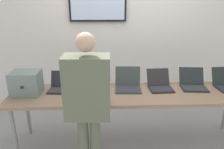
{
  "coord_description": "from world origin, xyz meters",
  "views": [
    {
      "loc": [
        -0.35,
        -2.56,
        1.92
      ],
      "look_at": [
        -0.24,
        0.19,
        0.94
      ],
      "focal_mm": 34.84,
      "sensor_mm": 36.0,
      "label": 1
    }
  ],
  "objects_px": {
    "equipment_box": "(26,83)",
    "laptop_station_1": "(94,85)",
    "laptop_station_0": "(61,86)",
    "laptop_station_2": "(128,84)",
    "laptop_station_3": "(160,84)",
    "workbench": "(131,96)",
    "person": "(88,98)",
    "laptop_station_4": "(193,83)"
  },
  "relations": [
    {
      "from": "laptop_station_2",
      "to": "person",
      "type": "distance_m",
      "value": 0.92
    },
    {
      "from": "laptop_station_2",
      "to": "person",
      "type": "height_order",
      "value": "person"
    },
    {
      "from": "laptop_station_1",
      "to": "laptop_station_3",
      "type": "relative_size",
      "value": 1.09
    },
    {
      "from": "laptop_station_0",
      "to": "person",
      "type": "relative_size",
      "value": 0.21
    },
    {
      "from": "laptop_station_2",
      "to": "person",
      "type": "xyz_separation_m",
      "value": [
        -0.48,
        -0.77,
        0.17
      ]
    },
    {
      "from": "laptop_station_1",
      "to": "laptop_station_4",
      "type": "height_order",
      "value": "laptop_station_1"
    },
    {
      "from": "equipment_box",
      "to": "laptop_station_3",
      "type": "relative_size",
      "value": 0.97
    },
    {
      "from": "laptop_station_0",
      "to": "person",
      "type": "xyz_separation_m",
      "value": [
        0.41,
        -0.76,
        0.18
      ]
    },
    {
      "from": "laptop_station_3",
      "to": "laptop_station_2",
      "type": "bearing_deg",
      "value": 179.43
    },
    {
      "from": "person",
      "to": "laptop_station_4",
      "type": "bearing_deg",
      "value": 29.44
    },
    {
      "from": "equipment_box",
      "to": "laptop_station_4",
      "type": "bearing_deg",
      "value": 3.52
    },
    {
      "from": "equipment_box",
      "to": "person",
      "type": "bearing_deg",
      "value": -38.1
    },
    {
      "from": "laptop_station_2",
      "to": "laptop_station_1",
      "type": "bearing_deg",
      "value": 179.22
    },
    {
      "from": "equipment_box",
      "to": "laptop_station_2",
      "type": "xyz_separation_m",
      "value": [
        1.3,
        0.12,
        -0.09
      ]
    },
    {
      "from": "workbench",
      "to": "laptop_station_0",
      "type": "relative_size",
      "value": 9.3
    },
    {
      "from": "workbench",
      "to": "equipment_box",
      "type": "distance_m",
      "value": 1.35
    },
    {
      "from": "equipment_box",
      "to": "laptop_station_3",
      "type": "bearing_deg",
      "value": 3.9
    },
    {
      "from": "laptop_station_2",
      "to": "laptop_station_3",
      "type": "relative_size",
      "value": 0.97
    },
    {
      "from": "laptop_station_2",
      "to": "laptop_station_3",
      "type": "distance_m",
      "value": 0.43
    },
    {
      "from": "laptop_station_4",
      "to": "person",
      "type": "relative_size",
      "value": 0.24
    },
    {
      "from": "equipment_box",
      "to": "laptop_station_1",
      "type": "distance_m",
      "value": 0.86
    },
    {
      "from": "laptop_station_2",
      "to": "laptop_station_4",
      "type": "distance_m",
      "value": 0.9
    },
    {
      "from": "equipment_box",
      "to": "laptop_station_3",
      "type": "xyz_separation_m",
      "value": [
        1.74,
        0.12,
        -0.1
      ]
    },
    {
      "from": "laptop_station_4",
      "to": "person",
      "type": "bearing_deg",
      "value": -150.56
    },
    {
      "from": "equipment_box",
      "to": "laptop_station_0",
      "type": "relative_size",
      "value": 1.06
    },
    {
      "from": "equipment_box",
      "to": "laptop_station_4",
      "type": "height_order",
      "value": "equipment_box"
    },
    {
      "from": "equipment_box",
      "to": "laptop_station_0",
      "type": "distance_m",
      "value": 0.44
    },
    {
      "from": "workbench",
      "to": "laptop_station_2",
      "type": "relative_size",
      "value": 8.73
    },
    {
      "from": "laptop_station_4",
      "to": "workbench",
      "type": "bearing_deg",
      "value": -169.67
    },
    {
      "from": "laptop_station_1",
      "to": "laptop_station_2",
      "type": "xyz_separation_m",
      "value": [
        0.45,
        -0.01,
        0.0
      ]
    },
    {
      "from": "equipment_box",
      "to": "person",
      "type": "xyz_separation_m",
      "value": [
        0.82,
        -0.64,
        0.09
      ]
    },
    {
      "from": "laptop_station_0",
      "to": "equipment_box",
      "type": "bearing_deg",
      "value": -164.15
    },
    {
      "from": "laptop_station_0",
      "to": "laptop_station_1",
      "type": "relative_size",
      "value": 0.84
    },
    {
      "from": "workbench",
      "to": "person",
      "type": "relative_size",
      "value": 1.92
    },
    {
      "from": "workbench",
      "to": "laptop_station_0",
      "type": "height_order",
      "value": "laptop_station_0"
    },
    {
      "from": "laptop_station_1",
      "to": "equipment_box",
      "type": "bearing_deg",
      "value": -171.38
    },
    {
      "from": "laptop_station_4",
      "to": "laptop_station_3",
      "type": "bearing_deg",
      "value": -177.93
    },
    {
      "from": "equipment_box",
      "to": "laptop_station_2",
      "type": "distance_m",
      "value": 1.31
    },
    {
      "from": "laptop_station_1",
      "to": "person",
      "type": "height_order",
      "value": "person"
    },
    {
      "from": "equipment_box",
      "to": "laptop_station_1",
      "type": "bearing_deg",
      "value": 8.62
    },
    {
      "from": "equipment_box",
      "to": "laptop_station_3",
      "type": "height_order",
      "value": "equipment_box"
    },
    {
      "from": "laptop_station_0",
      "to": "laptop_station_2",
      "type": "xyz_separation_m",
      "value": [
        0.89,
        0.01,
        0.01
      ]
    }
  ]
}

